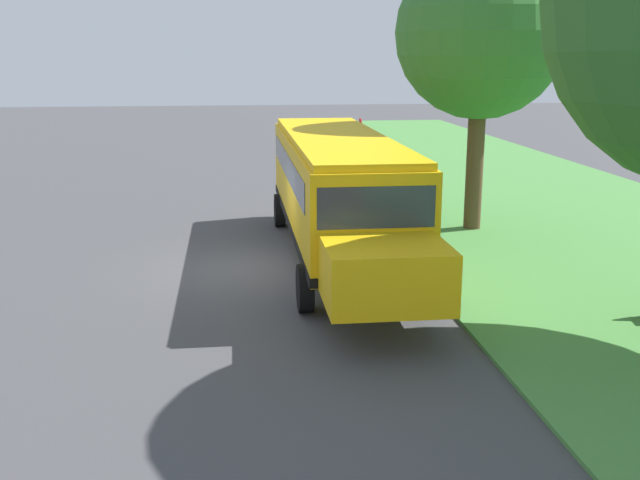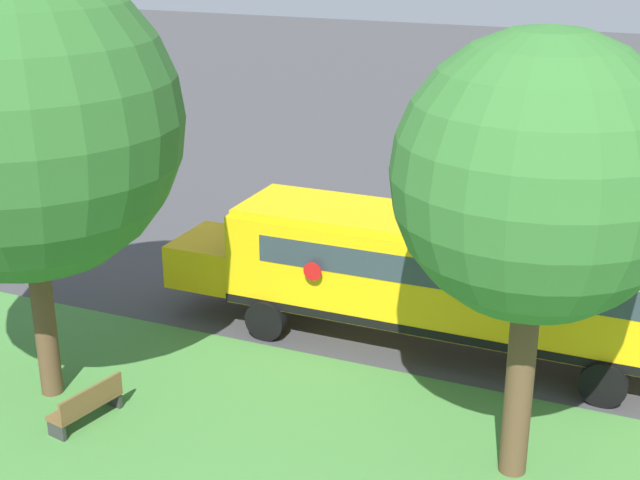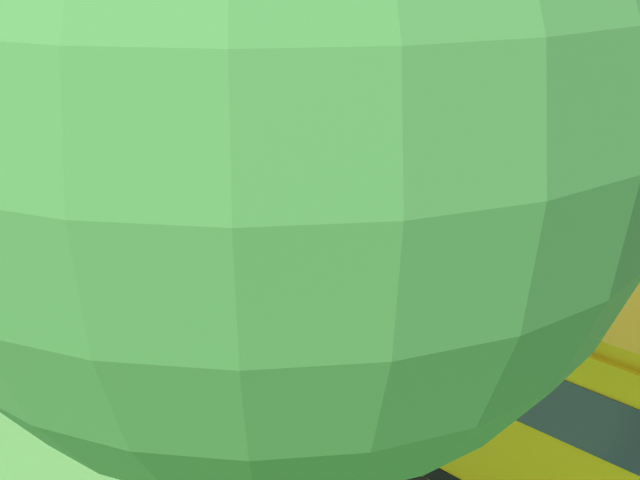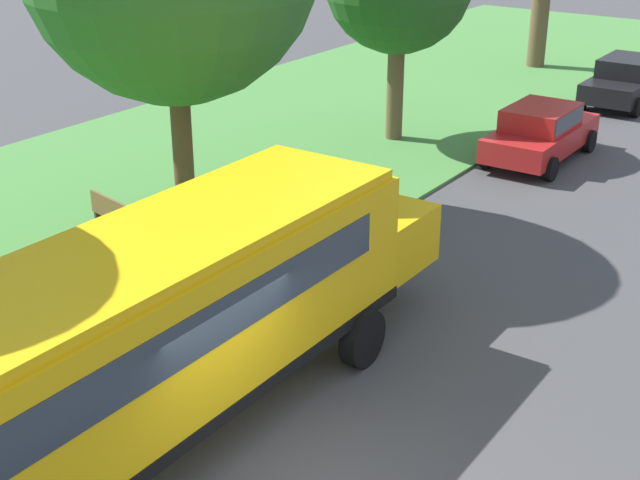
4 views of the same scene
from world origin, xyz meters
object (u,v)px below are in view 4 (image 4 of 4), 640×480
at_px(school_bus, 129,338).
at_px(park_bench, 118,216).
at_px(car_black_middle, 626,78).
at_px(car_red_nearest, 541,130).

distance_m(school_bus, park_bench, 8.37).
height_order(school_bus, park_bench, school_bus).
bearing_deg(school_bus, car_black_middle, 91.21).
relative_size(school_bus, park_bench, 7.45).
xyz_separation_m(school_bus, car_red_nearest, (-0.50, 15.94, -1.05)).
bearing_deg(car_black_middle, car_red_nearest, -90.00).
bearing_deg(school_bus, car_red_nearest, 91.79).
distance_m(car_red_nearest, car_black_middle, 7.63).
bearing_deg(car_black_middle, school_bus, -88.79).
height_order(school_bus, car_red_nearest, school_bus).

